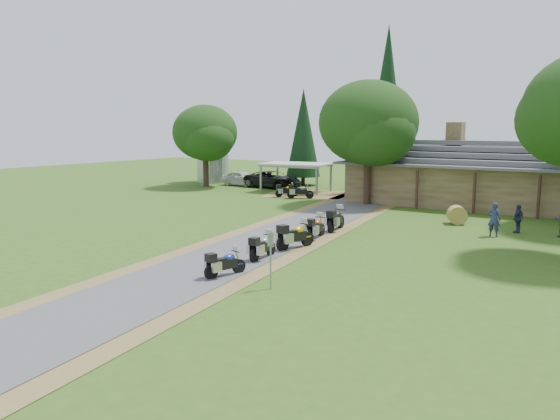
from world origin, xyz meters
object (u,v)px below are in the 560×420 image
Objects in this scene: motorcycle_row_c at (295,234)px; motorcycle_row_e at (336,218)px; silo at (213,149)px; hay_bale at (457,215)px; motorcycle_row_b at (263,245)px; carport at (296,177)px; lodge at (491,173)px; car_dark_suv at (273,175)px; motorcycle_row_a at (225,262)px; motorcycle_row_d at (316,226)px; motorcycle_carport_b at (300,191)px; car_white_sedan at (242,176)px; motorcycle_carport_a at (287,190)px.

motorcycle_row_e is at bearing 20.94° from motorcycle_row_c.
silo reaches higher than hay_bale.
carport is at bearing 24.41° from motorcycle_row_b.
lodge is 23.40m from motorcycle_row_b.
car_dark_suv reaches higher than hay_bale.
motorcycle_row_d is (-0.69, 8.40, 0.08)m from motorcycle_row_a.
motorcycle_carport_b is at bearing 32.89° from motorcycle_row_e.
carport is 3.33× the size of motorcycle_row_b.
carport is 7.37m from car_white_sedan.
silo reaches higher than lodge.
motorcycle_carport_a is at bearing 25.89° from motorcycle_row_b.
motorcycle_row_e is (23.93, -17.40, -2.77)m from silo.
silo is at bearing 39.91° from motorcycle_row_b.
hay_bale is at bearing 1.31° from motorcycle_row_a.
motorcycle_row_c is at bearing 18.83° from motorcycle_row_a.
silo is 1.09× the size of car_dark_suv.
motorcycle_row_b is (-4.54, -22.89, -1.83)m from lodge.
car_white_sedan is (-23.96, 0.94, -1.51)m from lodge.
car_dark_suv is 3.08× the size of motorcycle_row_c.
motorcycle_row_e reaches higher than motorcycle_carport_b.
motorcycle_carport_b is at bearing 39.77° from motorcycle_row_a.
car_dark_suv reaches higher than motorcycle_carport_a.
hay_bale is (4.73, 13.73, -0.07)m from motorcycle_row_b.
motorcycle_row_d is at bearing -98.44° from motorcycle_carport_a.
motorcycle_row_c is (15.85, -21.41, -0.51)m from car_dark_suv.
car_white_sedan is at bearing 39.21° from motorcycle_row_d.
motorcycle_row_e is 15.25m from motorcycle_carport_a.
silo is (-28.90, 2.38, 1.02)m from lodge.
motorcycle_carport_a is (4.82, -5.03, -0.62)m from car_dark_suv.
motorcycle_row_d is (15.49, -18.76, -0.56)m from car_dark_suv.
motorcycle_carport_a is (-10.92, 18.95, -0.03)m from motorcycle_row_b.
lodge is 12.33× the size of motorcycle_carport_a.
motorcycle_carport_a is (-11.36, 22.13, 0.02)m from motorcycle_row_a.
motorcycle_carport_a is 0.90× the size of motorcycle_carport_b.
carport is 3.12× the size of motorcycle_carport_b.
motorcycle_row_b is 0.89× the size of motorcycle_row_e.
silo reaches higher than motorcycle_row_a.
car_dark_suv is at bearing 36.75° from motorcycle_row_e.
car_white_sedan reaches higher than motorcycle_row_a.
silo is at bearing 62.19° from motorcycle_row_c.
motorcycle_carport_b is 14.96m from hay_bale.
lodge is 19.36× the size of hay_bale.
lodge is 10.49× the size of motorcycle_row_e.
silo is at bearing 175.30° from lodge.
motorcycle_row_a is at bearing 178.05° from motorcycle_row_d.
motorcycle_row_d reaches higher than motorcycle_carport_a.
car_dark_suv is 24.34m from motorcycle_row_d.
silo is 1.23× the size of car_white_sedan.
motorcycle_row_d is (-4.79, -17.68, -1.79)m from lodge.
motorcycle_carport_a is 16.49m from hay_bale.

